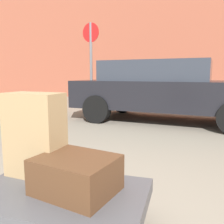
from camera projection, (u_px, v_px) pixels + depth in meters
building_facade_brick at (218, 0)px, 10.28m from camera, size 24.00×1.20×8.46m
luggage_cart at (61, 201)px, 1.62m from camera, size 1.13×0.72×0.34m
suitcase_brown_stacked_top at (76, 174)px, 1.58m from camera, size 0.58×0.51×0.23m
suitcase_tan_rear_left at (35, 135)px, 1.81m from camera, size 0.45×0.27×0.63m
parked_car at (164, 89)px, 5.73m from camera, size 4.48×2.32×1.42m
no_parking_sign at (91, 59)px, 6.42m from camera, size 0.49×0.14×2.44m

